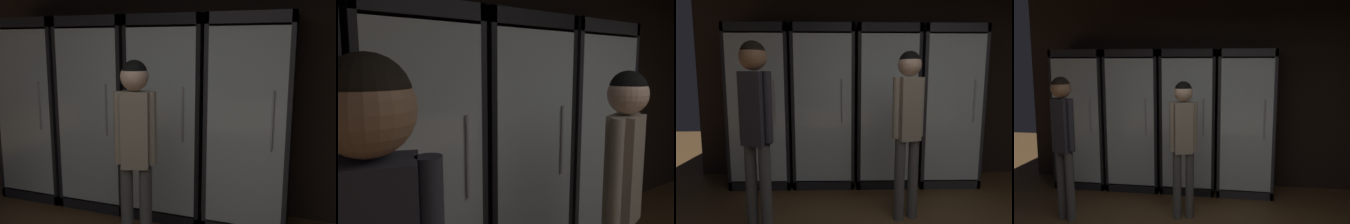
{
  "view_description": "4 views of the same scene",
  "coord_description": "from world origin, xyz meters",
  "views": [
    {
      "loc": [
        0.75,
        -0.74,
        1.7
      ],
      "look_at": [
        -0.47,
        2.62,
        1.06
      ],
      "focal_mm": 40.29,
      "sensor_mm": 36.0,
      "label": 1
    },
    {
      "loc": [
        -1.91,
        0.78,
        1.61
      ],
      "look_at": [
        -0.63,
        2.58,
        1.3
      ],
      "focal_mm": 34.43,
      "sensor_mm": 36.0,
      "label": 2
    },
    {
      "loc": [
        -1.07,
        -0.58,
        1.35
      ],
      "look_at": [
        -1.01,
        2.29,
        0.98
      ],
      "focal_mm": 27.69,
      "sensor_mm": 36.0,
      "label": 3
    },
    {
      "loc": [
        0.11,
        -1.95,
        1.8
      ],
      "look_at": [
        -0.59,
        2.73,
        1.11
      ],
      "focal_mm": 36.33,
      "sensor_mm": 36.0,
      "label": 4
    }
  ],
  "objects": [
    {
      "name": "wall_back",
      "position": [
        0.0,
        3.03,
        1.4
      ],
      "size": [
        6.0,
        0.06,
        2.8
      ],
      "primitive_type": "cube",
      "color": "black",
      "rests_on": "ground"
    },
    {
      "name": "cooler_left",
      "position": [
        -1.26,
        2.74,
        0.97
      ],
      "size": [
        0.74,
        0.58,
        1.98
      ],
      "color": "black",
      "rests_on": "ground"
    },
    {
      "name": "cooler_center",
      "position": [
        -0.48,
        2.74,
        0.97
      ],
      "size": [
        0.74,
        0.58,
        1.98
      ],
      "color": "black",
      "rests_on": "ground"
    },
    {
      "name": "cooler_right",
      "position": [
        0.3,
        2.74,
        0.97
      ],
      "size": [
        0.74,
        0.58,
        1.98
      ],
      "color": "#2B2B30",
      "rests_on": "ground"
    },
    {
      "name": "shopper_near",
      "position": [
        -0.43,
        1.78,
        1.01
      ],
      "size": [
        0.31,
        0.21,
        1.6
      ],
      "color": "#4C4C4C",
      "rests_on": "ground"
    }
  ]
}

